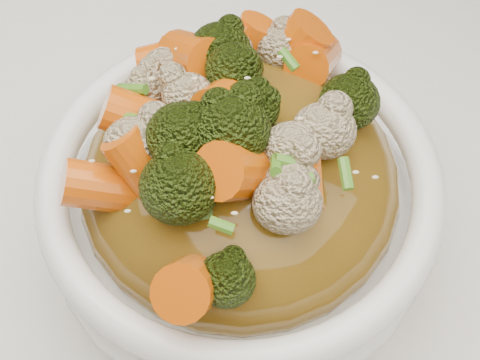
{
  "coord_description": "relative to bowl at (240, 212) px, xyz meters",
  "views": [
    {
      "loc": [
        -0.04,
        -0.17,
        1.18
      ],
      "look_at": [
        -0.03,
        0.06,
        0.83
      ],
      "focal_mm": 55.0,
      "sensor_mm": 36.0,
      "label": 1
    }
  ],
  "objects": [
    {
      "name": "scallions",
      "position": [
        0.0,
        0.0,
        0.1
      ],
      "size": [
        0.14,
        0.14,
        0.02
      ],
      "primitive_type": null,
      "rotation": [
        0.0,
        0.0,
        0.01
      ],
      "color": "#3F791B",
      "rests_on": "sauce_base"
    },
    {
      "name": "cauliflower",
      "position": [
        0.0,
        0.0,
        0.09
      ],
      "size": [
        0.19,
        0.19,
        0.04
      ],
      "primitive_type": null,
      "rotation": [
        0.0,
        0.0,
        0.01
      ],
      "color": "tan",
      "rests_on": "sauce_base"
    },
    {
      "name": "tablecloth",
      "position": [
        0.03,
        -0.06,
        -0.07
      ],
      "size": [
        1.2,
        0.8,
        0.04
      ],
      "primitive_type": "cube",
      "color": "white",
      "rests_on": "dining_table"
    },
    {
      "name": "sauce_base",
      "position": [
        0.0,
        0.0,
        0.03
      ],
      "size": [
        0.19,
        0.19,
        0.1
      ],
      "primitive_type": "ellipsoid",
      "rotation": [
        0.0,
        0.0,
        0.01
      ],
      "color": "brown",
      "rests_on": "bowl"
    },
    {
      "name": "broccoli",
      "position": [
        0.0,
        0.0,
        0.1
      ],
      "size": [
        0.19,
        0.19,
        0.05
      ],
      "primitive_type": null,
      "rotation": [
        0.0,
        0.0,
        0.01
      ],
      "color": "black",
      "rests_on": "sauce_base"
    },
    {
      "name": "carrots",
      "position": [
        0.0,
        0.0,
        0.1
      ],
      "size": [
        0.19,
        0.19,
        0.05
      ],
      "primitive_type": null,
      "rotation": [
        0.0,
        0.0,
        0.01
      ],
      "color": "#CF5306",
      "rests_on": "sauce_base"
    },
    {
      "name": "bowl",
      "position": [
        0.0,
        0.0,
        0.0
      ],
      "size": [
        0.23,
        0.23,
        0.09
      ],
      "primitive_type": null,
      "rotation": [
        0.0,
        0.0,
        0.01
      ],
      "color": "white",
      "rests_on": "tablecloth"
    },
    {
      "name": "sesame_seeds",
      "position": [
        0.0,
        -0.0,
        0.1
      ],
      "size": [
        0.17,
        0.17,
        0.01
      ],
      "primitive_type": null,
      "rotation": [
        0.0,
        0.0,
        0.01
      ],
      "color": "beige",
      "rests_on": "sauce_base"
    }
  ]
}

